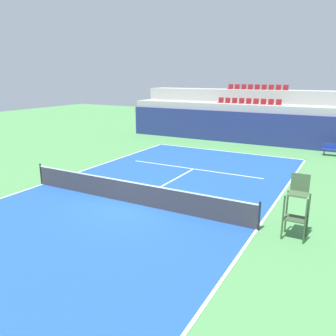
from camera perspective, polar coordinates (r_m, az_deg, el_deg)
name	(u,v)px	position (r m, az deg, el deg)	size (l,w,h in m)	color
ground_plane	(131,203)	(14.89, -6.17, -5.88)	(80.00, 80.00, 0.00)	#4C8C4C
court_surface	(131,203)	(14.89, -6.17, -5.86)	(11.00, 24.00, 0.01)	#1E4C99
baseline_far	(226,151)	(25.20, 9.61, 2.77)	(11.00, 0.10, 0.00)	white
sideline_left	(43,184)	(18.43, -20.21, -2.56)	(0.10, 24.00, 0.00)	white
sideline_right	(257,230)	(12.77, 14.61, -9.93)	(0.10, 24.00, 0.00)	white
service_line_far	(194,169)	(20.19, 4.29, -0.15)	(8.26, 0.10, 0.00)	white
centre_service_line	(167,183)	(17.45, -0.13, -2.57)	(0.10, 6.40, 0.00)	white
back_wall	(242,128)	(28.41, 12.23, 6.58)	(20.49, 0.30, 2.52)	navy
stands_tier_lower	(247,122)	(29.65, 13.03, 7.44)	(20.49, 2.40, 3.08)	#9E9E99
stands_tier_upper	(255,113)	(31.89, 14.32, 8.84)	(20.49, 2.40, 4.15)	#9E9E99
seating_row_lower	(248,102)	(29.58, 13.28, 10.65)	(5.31, 0.44, 0.44)	maroon
seating_row_upper	(257,88)	(31.83, 14.63, 12.79)	(5.31, 0.44, 0.44)	maroon
tennis_net	(131,192)	(14.72, -6.23, -4.03)	(11.08, 0.08, 1.07)	black
umpire_chair	(297,205)	(12.18, 20.76, -5.73)	(0.76, 0.66, 2.20)	#334C2D
player_bench	(334,149)	(25.94, 26.02, 2.90)	(1.50, 0.40, 0.85)	navy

